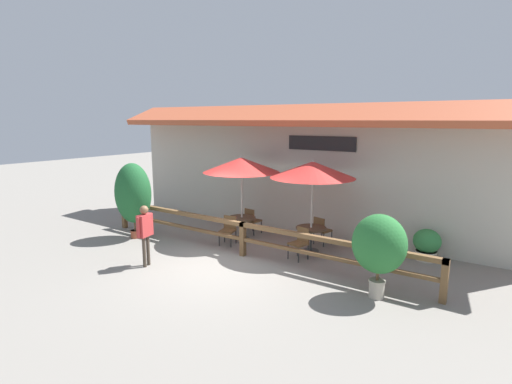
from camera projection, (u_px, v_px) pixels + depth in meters
name	position (u px, v px, depth m)	size (l,w,h in m)	color
ground_plane	(219.00, 267.00, 10.26)	(60.00, 60.00, 0.00)	gray
building_facade	(297.00, 168.00, 13.19)	(14.28, 1.49, 4.23)	#BCB7A8
patio_railing	(243.00, 231.00, 10.98)	(10.40, 0.14, 0.95)	brown
patio_umbrella_near	(241.00, 165.00, 12.23)	(2.38, 2.38, 2.63)	#B7B2A8
dining_table_near	(242.00, 222.00, 12.55)	(0.87, 0.87, 0.71)	#4C3826
chair_near_streetside	(228.00, 229.00, 12.04)	(0.51, 0.51, 0.86)	brown
chair_near_wallside	(252.00, 220.00, 13.14)	(0.47, 0.47, 0.86)	brown
patio_umbrella_middle	(313.00, 170.00, 11.05)	(2.38, 2.38, 2.63)	#B7B2A8
dining_table_middle	(311.00, 232.00, 11.37)	(0.87, 0.87, 0.71)	#4C3826
chair_middle_streetside	(300.00, 242.00, 10.78)	(0.51, 0.51, 0.86)	brown
chair_middle_wallside	(322.00, 229.00, 11.98)	(0.51, 0.51, 0.86)	brown
potted_plant_entrance_palm	(133.00, 194.00, 12.52)	(1.19, 1.07, 2.40)	#9E4C33
potted_plant_broad_leaf	(379.00, 245.00, 8.30)	(1.13, 1.02, 1.81)	#B7AD99
potted_plant_corner_fern	(427.00, 244.00, 10.66)	(0.72, 0.65, 0.86)	#B7AD99
pedestrian	(145.00, 228.00, 10.14)	(0.28, 0.55, 1.60)	#42382D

